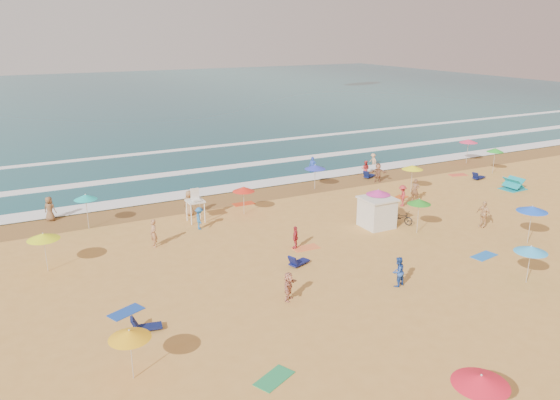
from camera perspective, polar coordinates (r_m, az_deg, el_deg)
name	(u,v)px	position (r m, az deg, el deg)	size (l,w,h in m)	color
ground	(360,240)	(36.42, 8.41, -4.15)	(220.00, 220.00, 0.00)	gold
ocean	(110,99)	(113.84, -17.37, 10.03)	(220.00, 140.00, 0.18)	#0C4756
wet_sand	(275,192)	(46.52, -0.56, 0.88)	(220.00, 220.00, 0.00)	olive
surf_foam	(234,168)	(54.22, -4.80, 3.34)	(200.00, 18.70, 0.05)	white
cabana	(377,213)	(38.67, 10.10, -1.36)	(2.00, 2.00, 2.00)	silver
cabana_roof	(378,199)	(38.35, 10.18, 0.14)	(2.20, 2.20, 0.12)	silver
bicycle	(401,217)	(39.76, 12.50, -1.77)	(0.64, 1.83, 0.96)	black
lifeguard_stand	(196,208)	(39.51, -8.82, -0.80)	(1.20, 1.20, 2.10)	white
beach_umbrellas	(347,206)	(36.08, 7.00, -0.64)	(56.65, 30.95, 0.74)	#13A180
loungers	(452,245)	(36.49, 17.50, -4.48)	(36.57, 28.85, 0.34)	#0E1748
towels	(379,240)	(36.64, 10.32, -4.09)	(43.84, 22.48, 0.03)	red
popup_tents	(554,191)	(49.87, 26.72, 0.82)	(3.60, 8.58, 1.20)	#D22EA2
beachgoers	(307,206)	(40.31, 2.83, -0.60)	(40.84, 23.77, 2.15)	#AC764F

